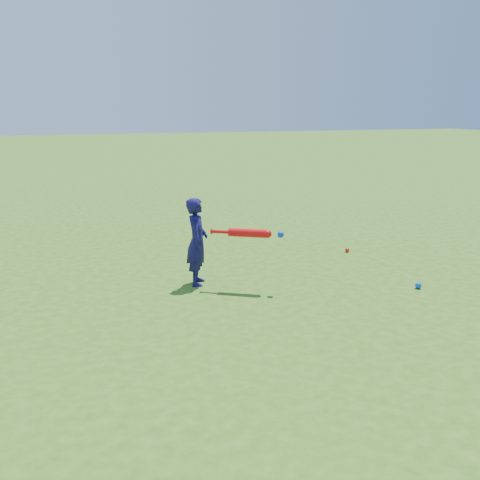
{
  "coord_description": "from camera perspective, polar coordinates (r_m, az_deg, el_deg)",
  "views": [
    {
      "loc": [
        -1.15,
        -5.59,
        1.97
      ],
      "look_at": [
        0.93,
        -0.16,
        0.55
      ],
      "focal_mm": 40.0,
      "sensor_mm": 36.0,
      "label": 1
    }
  ],
  "objects": [
    {
      "name": "ground_ball_blue",
      "position": [
        6.38,
        18.49,
        -4.62
      ],
      "size": [
        0.07,
        0.07,
        0.07
      ],
      "primitive_type": "sphere",
      "color": "blue",
      "rests_on": "ground"
    },
    {
      "name": "ground_ball_red",
      "position": [
        7.73,
        11.36,
        -1.06
      ],
      "size": [
        0.06,
        0.06,
        0.06
      ],
      "primitive_type": "sphere",
      "color": "red",
      "rests_on": "ground"
    },
    {
      "name": "ground",
      "position": [
        6.04,
        -8.9,
        -5.48
      ],
      "size": [
        80.0,
        80.0,
        0.0
      ],
      "primitive_type": "plane",
      "color": "#315F16",
      "rests_on": "ground"
    },
    {
      "name": "bat_swing",
      "position": [
        5.89,
        1.22,
        0.73
      ],
      "size": [
        0.72,
        0.48,
        0.09
      ],
      "rotation": [
        0.0,
        0.0,
        -0.57
      ],
      "color": "red",
      "rests_on": "ground"
    },
    {
      "name": "child",
      "position": [
        6.11,
        -4.6,
        -0.18
      ],
      "size": [
        0.36,
        0.43,
        1.01
      ],
      "primitive_type": "imported",
      "rotation": [
        0.0,
        0.0,
        1.2
      ],
      "color": "#140F49",
      "rests_on": "ground"
    }
  ]
}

